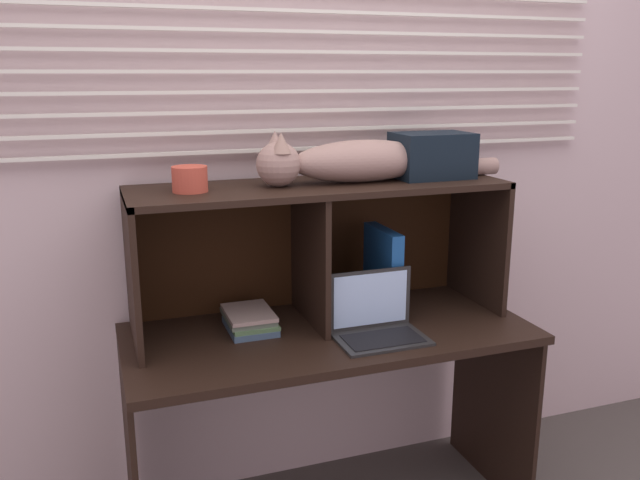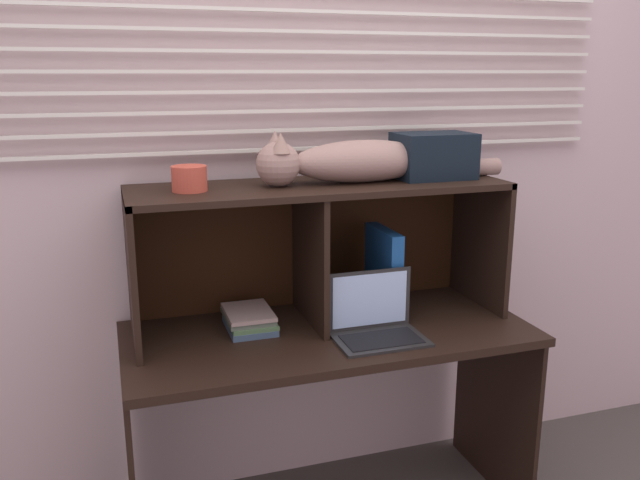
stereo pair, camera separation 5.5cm
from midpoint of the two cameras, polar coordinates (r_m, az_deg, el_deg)
The scene contains 9 objects.
back_panel_with_blinds at distance 2.50m, azimuth -1.16°, elevation 6.10°, with size 4.40×0.08×2.50m.
desk at distance 2.37m, azimuth 1.44°, elevation -11.07°, with size 1.40×0.62×0.75m.
hutch_shelf_unit at distance 2.33m, azimuth 0.28°, elevation 1.27°, with size 1.30×0.40×0.50m.
cat at distance 2.30m, azimuth 3.53°, elevation 6.79°, with size 0.92×0.18×0.18m.
laptop at distance 2.24m, azimuth 5.57°, elevation -7.19°, with size 0.30×0.20×0.22m.
binder_upright at distance 2.43m, azimuth 6.13°, elevation -2.72°, with size 0.05×0.25×0.32m, color #1A519B.
book_stack at distance 2.32m, azimuth -5.48°, elevation -6.85°, with size 0.16×0.22×0.07m.
small_basket at distance 2.16m, azimuth -10.52°, elevation 5.25°, with size 0.11×0.11×0.08m, color #BD4734.
storage_box at distance 2.43m, azimuth 10.42°, elevation 7.18°, with size 0.27×0.19×0.16m, color black.
Camera 2 is at (-0.70, -1.83, 1.61)m, focal length 37.01 mm.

